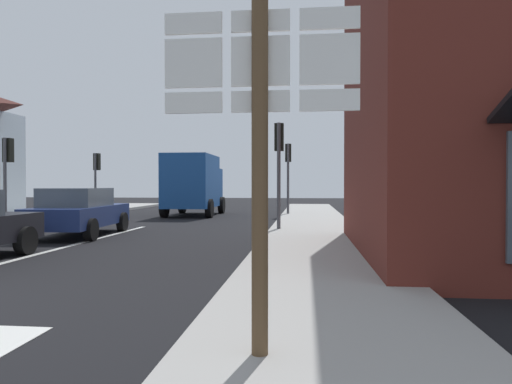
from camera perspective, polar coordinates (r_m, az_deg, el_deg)
ground_plane at (r=15.93m, az=-16.13°, el=-4.80°), size 80.00×80.00×0.00m
sidewalk_right at (r=12.76m, az=7.37°, el=-5.87°), size 2.90×44.00×0.14m
lane_centre_stripe at (r=12.35m, az=-23.22°, el=-6.46°), size 0.16×12.00×0.01m
sedan_far at (r=15.19m, az=-20.96°, el=-2.22°), size 2.20×4.31×1.47m
delivery_truck at (r=23.75m, az=-7.68°, el=1.08°), size 2.53×5.03×3.05m
route_sign_post at (r=3.93m, az=0.51°, el=7.20°), size 1.66×0.14×3.20m
traffic_light_far_left at (r=26.22m, az=-19.06°, el=2.68°), size 0.30×0.49×3.26m
traffic_light_near_left at (r=19.75m, az=-28.31°, el=3.37°), size 0.30×0.49×3.33m
traffic_light_near_right at (r=15.26m, az=2.86°, el=4.98°), size 0.30×0.49×3.59m
traffic_light_far_right at (r=23.23m, az=3.99°, el=3.63°), size 0.30×0.49×3.62m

